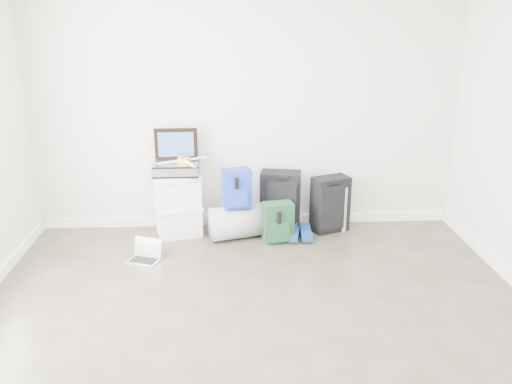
{
  "coord_description": "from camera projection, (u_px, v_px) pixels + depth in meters",
  "views": [
    {
      "loc": [
        -0.22,
        -3.14,
        2.27
      ],
      "look_at": [
        0.06,
        1.9,
        0.57
      ],
      "focal_mm": 38.0,
      "sensor_mm": 36.0,
      "label": 1
    }
  ],
  "objects": [
    {
      "name": "rolled_rug",
      "position": [
        341.0,
        208.0,
        5.84
      ],
      "size": [
        0.16,
        0.16,
        0.5
      ],
      "primitive_type": "cylinder",
      "color": "tan",
      "rests_on": "ground"
    },
    {
      "name": "blue_backpack",
      "position": [
        237.0,
        189.0,
        5.5
      ],
      "size": [
        0.32,
        0.26,
        0.4
      ],
      "rotation": [
        0.0,
        0.0,
        0.2
      ],
      "color": "#1B2DB3",
      "rests_on": "duffel_bag"
    },
    {
      "name": "laptop",
      "position": [
        145.0,
        255.0,
        5.17
      ],
      "size": [
        0.34,
        0.29,
        0.2
      ],
      "rotation": [
        0.0,
        0.0,
        -0.37
      ],
      "color": "silver",
      "rests_on": "ground"
    },
    {
      "name": "carry_on",
      "position": [
        330.0,
        204.0,
        5.79
      ],
      "size": [
        0.44,
        0.36,
        0.6
      ],
      "rotation": [
        0.0,
        0.0,
        0.37
      ],
      "color": "black",
      "rests_on": "ground"
    },
    {
      "name": "ground",
      "position": [
        262.0,
        359.0,
        3.71
      ],
      "size": [
        5.0,
        5.0,
        0.0
      ],
      "primitive_type": "plane",
      "color": "#312D24",
      "rests_on": "ground"
    },
    {
      "name": "shoes",
      "position": [
        300.0,
        235.0,
        5.65
      ],
      "size": [
        0.28,
        0.31,
        0.1
      ],
      "rotation": [
        0.0,
        0.0,
        -0.14
      ],
      "color": "black",
      "rests_on": "ground"
    },
    {
      "name": "green_backpack",
      "position": [
        278.0,
        223.0,
        5.55
      ],
      "size": [
        0.33,
        0.27,
        0.42
      ],
      "rotation": [
        0.0,
        0.0,
        0.2
      ],
      "color": "#13341C",
      "rests_on": "ground"
    },
    {
      "name": "duffel_bag",
      "position": [
        237.0,
        222.0,
        5.65
      ],
      "size": [
        0.64,
        0.49,
        0.35
      ],
      "primitive_type": "cylinder",
      "rotation": [
        0.0,
        1.57,
        0.28
      ],
      "color": "gray",
      "rests_on": "ground"
    },
    {
      "name": "boxes_stack",
      "position": [
        178.0,
        204.0,
        5.7
      ],
      "size": [
        0.54,
        0.48,
        0.66
      ],
      "rotation": [
        0.0,
        0.0,
        0.24
      ],
      "color": "silver",
      "rests_on": "ground"
    },
    {
      "name": "room_envelope",
      "position": [
        263.0,
        109.0,
        3.18
      ],
      "size": [
        4.52,
        5.02,
        2.71
      ],
      "color": "silver",
      "rests_on": "ground"
    },
    {
      "name": "large_suitcase",
      "position": [
        280.0,
        201.0,
        5.81
      ],
      "size": [
        0.46,
        0.33,
        0.65
      ],
      "rotation": [
        0.0,
        0.0,
        -0.17
      ],
      "color": "black",
      "rests_on": "ground"
    },
    {
      "name": "briefcase",
      "position": [
        176.0,
        168.0,
        5.57
      ],
      "size": [
        0.46,
        0.33,
        0.13
      ],
      "primitive_type": "cube",
      "rotation": [
        0.0,
        0.0,
        0.0
      ],
      "color": "#B2B2B7",
      "rests_on": "boxes_stack"
    },
    {
      "name": "painting",
      "position": [
        176.0,
        144.0,
        5.59
      ],
      "size": [
        0.44,
        0.04,
        0.33
      ],
      "rotation": [
        0.0,
        0.0,
        0.02
      ],
      "color": "black",
      "rests_on": "briefcase"
    },
    {
      "name": "drone",
      "position": [
        184.0,
        160.0,
        5.53
      ],
      "size": [
        0.52,
        0.52,
        0.05
      ],
      "rotation": [
        0.0,
        0.0,
        -0.32
      ],
      "color": "gold",
      "rests_on": "briefcase"
    }
  ]
}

